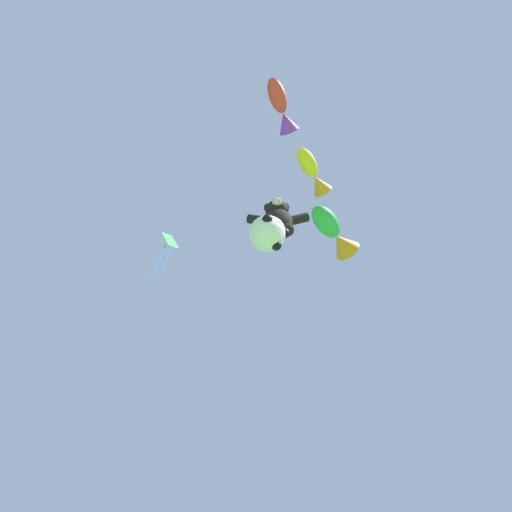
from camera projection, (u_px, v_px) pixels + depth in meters
teddy_bear_kite at (278, 218)px, 12.69m from camera, size 2.00×0.88×2.03m
soccer_ball_kite at (268, 234)px, 11.62m from camera, size 1.20×1.19×1.10m
fish_kite_emerald at (334, 233)px, 15.26m from camera, size 2.13×2.45×1.03m
fish_kite_goldfin at (313, 174)px, 13.53m from camera, size 1.38×1.82×0.66m
fish_kite_crimson at (282, 109)px, 13.32m from camera, size 1.20×1.91×0.69m
diamond_kite at (168, 246)px, 14.83m from camera, size 0.60×0.74×2.96m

